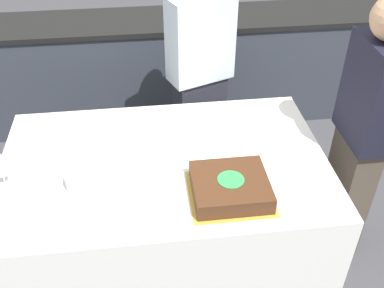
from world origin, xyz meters
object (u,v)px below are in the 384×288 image
Objects in this scene: plate_stack at (89,178)px; wine_glass at (0,167)px; cake at (230,187)px; person_cutting_cake at (200,80)px; person_seated_right at (363,133)px.

plate_stack is 0.43m from wine_glass.
plate_stack is 1.34× the size of wine_glass.
wine_glass reaches higher than cake.
cake is 0.26× the size of person_cutting_cake.
person_cutting_cake is at bearing 90.00° from cake.
plate_stack is at bearing 31.89° from person_cutting_cake.
wine_glass is at bearing 172.95° from plate_stack.
person_seated_right is at bearing 114.35° from person_cutting_cake.
wine_glass is (-1.11, 0.21, 0.07)m from cake.
cake is at bearing -13.03° from plate_stack.
person_seated_right reaches higher than plate_stack.
plate_stack is (-0.69, 0.16, -0.01)m from cake.
cake is 0.71m from plate_stack.
wine_glass is 0.11× the size of person_seated_right.
person_cutting_cake reaches higher than wine_glass.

